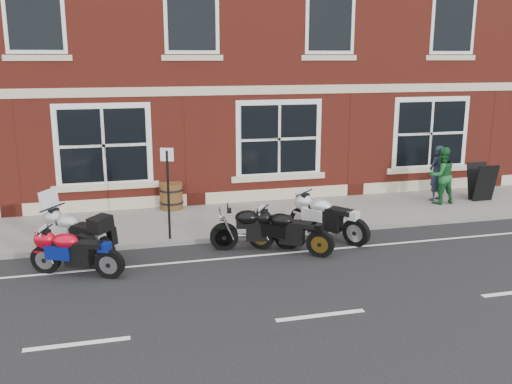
{
  "coord_description": "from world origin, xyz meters",
  "views": [
    {
      "loc": [
        -3.34,
        -11.46,
        4.32
      ],
      "look_at": [
        0.05,
        1.6,
        1.12
      ],
      "focal_mm": 40.0,
      "sensor_mm": 36.0,
      "label": 1
    }
  ],
  "objects_px": {
    "moto_touring_silver": "(77,232)",
    "moto_sport_red": "(75,251)",
    "parking_sign": "(168,187)",
    "pedestrian_left": "(437,173)",
    "moto_naked_black": "(254,226)",
    "pedestrian_right": "(441,175)",
    "barrel_planter": "(171,196)",
    "moto_sport_black": "(289,230)",
    "moto_sport_silver": "(328,216)",
    "a_board_sign": "(481,182)"
  },
  "relations": [
    {
      "from": "moto_sport_red",
      "to": "moto_sport_black",
      "type": "distance_m",
      "value": 4.6
    },
    {
      "from": "moto_naked_black",
      "to": "pedestrian_right",
      "type": "xyz_separation_m",
      "value": [
        6.23,
        2.29,
        0.41
      ]
    },
    {
      "from": "moto_sport_red",
      "to": "moto_sport_black",
      "type": "height_order",
      "value": "moto_sport_black"
    },
    {
      "from": "moto_sport_red",
      "to": "moto_sport_silver",
      "type": "bearing_deg",
      "value": -55.13
    },
    {
      "from": "parking_sign",
      "to": "moto_sport_black",
      "type": "bearing_deg",
      "value": -7.53
    },
    {
      "from": "moto_sport_black",
      "to": "pedestrian_right",
      "type": "bearing_deg",
      "value": -26.55
    },
    {
      "from": "a_board_sign",
      "to": "moto_sport_red",
      "type": "bearing_deg",
      "value": -165.83
    },
    {
      "from": "moto_sport_black",
      "to": "moto_sport_silver",
      "type": "relative_size",
      "value": 0.88
    },
    {
      "from": "pedestrian_left",
      "to": "a_board_sign",
      "type": "height_order",
      "value": "pedestrian_left"
    },
    {
      "from": "moto_touring_silver",
      "to": "barrel_planter",
      "type": "distance_m",
      "value": 4.09
    },
    {
      "from": "moto_sport_silver",
      "to": "pedestrian_right",
      "type": "xyz_separation_m",
      "value": [
        4.31,
        1.99,
        0.38
      ]
    },
    {
      "from": "moto_sport_red",
      "to": "moto_sport_silver",
      "type": "relative_size",
      "value": 0.97
    },
    {
      "from": "moto_sport_black",
      "to": "pedestrian_right",
      "type": "distance_m",
      "value": 6.16
    },
    {
      "from": "pedestrian_left",
      "to": "a_board_sign",
      "type": "distance_m",
      "value": 1.39
    },
    {
      "from": "parking_sign",
      "to": "pedestrian_left",
      "type": "bearing_deg",
      "value": 31.84
    },
    {
      "from": "pedestrian_left",
      "to": "moto_sport_silver",
      "type": "bearing_deg",
      "value": 1.29
    },
    {
      "from": "pedestrian_left",
      "to": "barrel_planter",
      "type": "height_order",
      "value": "pedestrian_left"
    },
    {
      "from": "moto_sport_black",
      "to": "parking_sign",
      "type": "distance_m",
      "value": 2.98
    },
    {
      "from": "moto_touring_silver",
      "to": "moto_sport_red",
      "type": "relative_size",
      "value": 0.97
    },
    {
      "from": "moto_sport_silver",
      "to": "moto_naked_black",
      "type": "distance_m",
      "value": 1.94
    },
    {
      "from": "moto_touring_silver",
      "to": "moto_sport_black",
      "type": "height_order",
      "value": "moto_touring_silver"
    },
    {
      "from": "barrel_planter",
      "to": "moto_naked_black",
      "type": "bearing_deg",
      "value": -67.79
    },
    {
      "from": "moto_naked_black",
      "to": "pedestrian_right",
      "type": "relative_size",
      "value": 1.26
    },
    {
      "from": "moto_sport_red",
      "to": "barrel_planter",
      "type": "distance_m",
      "value": 4.93
    },
    {
      "from": "a_board_sign",
      "to": "pedestrian_right",
      "type": "bearing_deg",
      "value": -179.01
    },
    {
      "from": "moto_naked_black",
      "to": "pedestrian_right",
      "type": "distance_m",
      "value": 6.65
    },
    {
      "from": "barrel_planter",
      "to": "pedestrian_left",
      "type": "bearing_deg",
      "value": -7.28
    },
    {
      "from": "moto_naked_black",
      "to": "parking_sign",
      "type": "height_order",
      "value": "parking_sign"
    },
    {
      "from": "pedestrian_left",
      "to": "pedestrian_right",
      "type": "height_order",
      "value": "pedestrian_right"
    },
    {
      "from": "pedestrian_right",
      "to": "a_board_sign",
      "type": "distance_m",
      "value": 1.42
    },
    {
      "from": "moto_touring_silver",
      "to": "barrel_planter",
      "type": "height_order",
      "value": "moto_touring_silver"
    },
    {
      "from": "moto_naked_black",
      "to": "moto_sport_silver",
      "type": "bearing_deg",
      "value": -70.08
    },
    {
      "from": "moto_sport_silver",
      "to": "barrel_planter",
      "type": "bearing_deg",
      "value": 101.21
    },
    {
      "from": "moto_sport_black",
      "to": "moto_naked_black",
      "type": "xyz_separation_m",
      "value": [
        -0.7,
        0.41,
        0.02
      ]
    },
    {
      "from": "moto_sport_black",
      "to": "pedestrian_left",
      "type": "xyz_separation_m",
      "value": [
        5.6,
        3.06,
        0.42
      ]
    },
    {
      "from": "pedestrian_right",
      "to": "a_board_sign",
      "type": "relative_size",
      "value": 1.49
    },
    {
      "from": "barrel_planter",
      "to": "moto_sport_black",
      "type": "bearing_deg",
      "value": -61.61
    },
    {
      "from": "pedestrian_right",
      "to": "barrel_planter",
      "type": "distance_m",
      "value": 7.85
    },
    {
      "from": "moto_sport_silver",
      "to": "pedestrian_left",
      "type": "relative_size",
      "value": 1.17
    },
    {
      "from": "pedestrian_right",
      "to": "parking_sign",
      "type": "height_order",
      "value": "parking_sign"
    },
    {
      "from": "moto_sport_red",
      "to": "moto_sport_silver",
      "type": "distance_m",
      "value": 5.88
    },
    {
      "from": "moto_touring_silver",
      "to": "pedestrian_left",
      "type": "distance_m",
      "value": 10.46
    },
    {
      "from": "moto_naked_black",
      "to": "barrel_planter",
      "type": "distance_m",
      "value": 3.94
    },
    {
      "from": "barrel_planter",
      "to": "parking_sign",
      "type": "relative_size",
      "value": 0.35
    },
    {
      "from": "moto_touring_silver",
      "to": "parking_sign",
      "type": "xyz_separation_m",
      "value": [
        2.07,
        0.55,
        0.77
      ]
    },
    {
      "from": "barrel_planter",
      "to": "moto_touring_silver",
      "type": "bearing_deg",
      "value": -126.22
    },
    {
      "from": "moto_touring_silver",
      "to": "moto_sport_silver",
      "type": "relative_size",
      "value": 0.94
    },
    {
      "from": "moto_touring_silver",
      "to": "a_board_sign",
      "type": "relative_size",
      "value": 1.62
    },
    {
      "from": "moto_naked_black",
      "to": "pedestrian_left",
      "type": "bearing_deg",
      "value": -55.92
    },
    {
      "from": "moto_sport_silver",
      "to": "pedestrian_left",
      "type": "height_order",
      "value": "pedestrian_left"
    }
  ]
}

